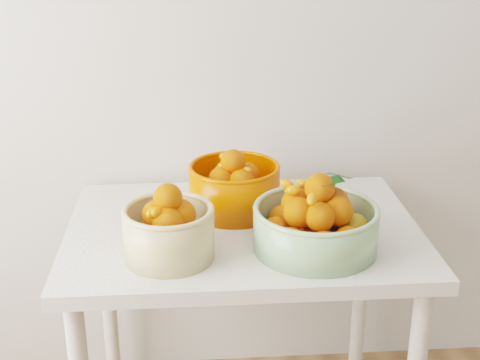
# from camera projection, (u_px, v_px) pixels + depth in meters

# --- Properties ---
(table) EXTENTS (1.00, 0.70, 0.75)m
(table) POSITION_uv_depth(u_px,v_px,m) (243.00, 256.00, 1.94)
(table) COLOR silver
(table) RESTS_ON ground
(bowl_cream) EXTENTS (0.27, 0.27, 0.20)m
(bowl_cream) POSITION_uv_depth(u_px,v_px,m) (169.00, 230.00, 1.70)
(bowl_cream) COLOR tan
(bowl_cream) RESTS_ON table
(bowl_green) EXTENTS (0.44, 0.44, 0.21)m
(bowl_green) POSITION_uv_depth(u_px,v_px,m) (316.00, 224.00, 1.75)
(bowl_green) COLOR #8CB582
(bowl_green) RESTS_ON table
(bowl_orange) EXTENTS (0.30, 0.30, 0.19)m
(bowl_orange) POSITION_uv_depth(u_px,v_px,m) (234.00, 187.00, 1.98)
(bowl_orange) COLOR #DD4300
(bowl_orange) RESTS_ON table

